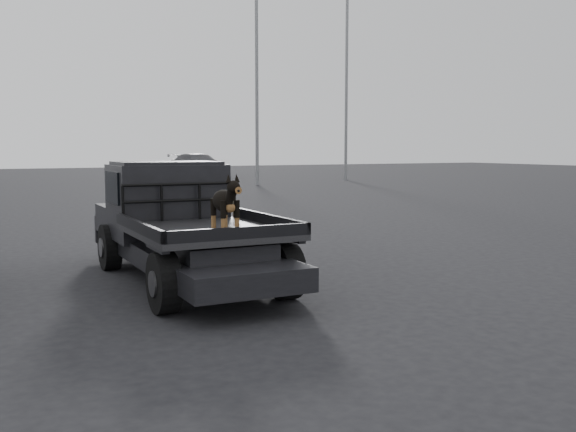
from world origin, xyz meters
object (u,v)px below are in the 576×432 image
distant_car_b (198,166)px  dog (225,206)px  flatbed_ute (186,251)px  floodlight_far (347,47)px  floodlight_mid (257,45)px

distant_car_b → dog: bearing=-116.7°
flatbed_ute → dog: size_ratio=7.30×
dog → distant_car_b: (11.25, 33.67, -0.47)m
dog → floodlight_far: (18.40, 26.47, 6.83)m
floodlight_far → dog: bearing=-124.8°
flatbed_ute → distant_car_b: bearing=70.7°
distant_car_b → floodlight_far: (7.15, -7.20, 7.30)m
flatbed_ute → floodlight_far: 31.83m
dog → floodlight_far: bearing=55.2°
dog → distant_car_b: bearing=71.5°
flatbed_ute → dog: 1.84m
floodlight_mid → floodlight_far: (7.01, 2.14, 0.67)m
distant_car_b → floodlight_far: size_ratio=0.37×
flatbed_ute → floodlight_mid: bearing=63.3°
distant_car_b → floodlight_mid: size_ratio=0.41×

